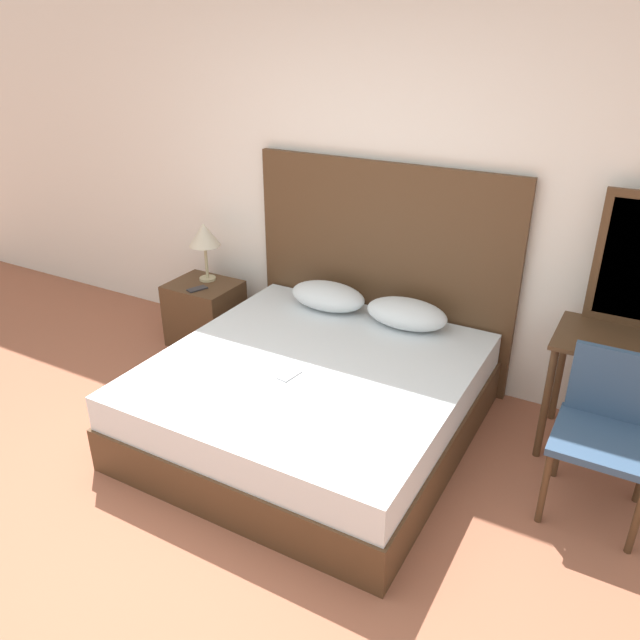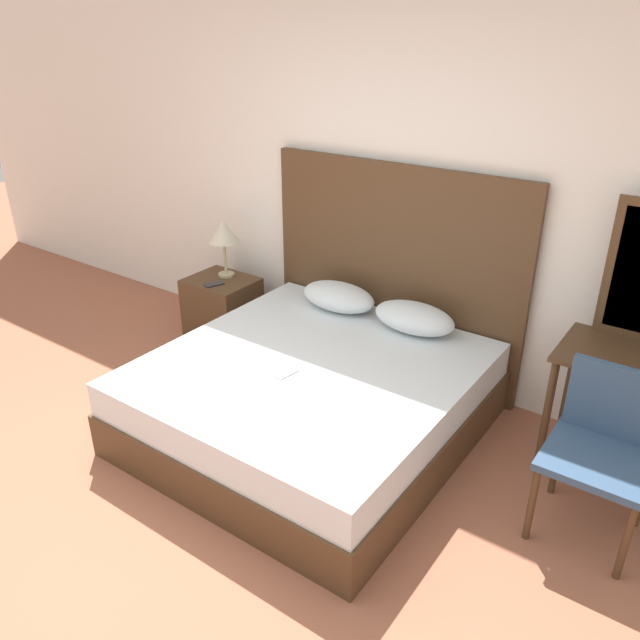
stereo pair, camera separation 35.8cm
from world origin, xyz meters
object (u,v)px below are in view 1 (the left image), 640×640
Objects in this scene: bed at (312,398)px; nightstand at (205,313)px; vanity_desk at (629,366)px; phone_on_nightstand at (197,289)px; phone_on_bed at (290,375)px; table_lamp at (204,236)px; chair at (608,424)px.

nightstand reaches higher than bed.
nightstand is 3.05m from vanity_desk.
phone_on_bed is at bearing -29.38° from phone_on_nightstand.
table_lamp is 3.06m from vanity_desk.
vanity_desk is at bearing 0.64° from nightstand.
bed is at bearing -173.60° from chair.
chair reaches higher than phone_on_nightstand.
phone_on_bed is 0.34× the size of table_lamp.
table_lamp is at bearing 102.29° from nightstand.
bed is at bearing -27.89° from table_lamp.
table_lamp is at bearing 105.61° from phone_on_nightstand.
phone_on_bed is 0.30× the size of nightstand.
chair is at bearing -93.75° from vanity_desk.
phone_on_bed is 0.19× the size of vanity_desk.
chair is at bearing -8.66° from nightstand.
nightstand is (-1.32, 0.83, -0.25)m from phone_on_bed.
table_lamp is (-0.02, 0.09, 0.62)m from nightstand.
phone_on_nightstand is (0.04, -0.11, 0.26)m from nightstand.
phone_on_nightstand reaches higher than nightstand.
table_lamp reaches higher than phone_on_bed.
chair is at bearing 12.53° from phone_on_bed.
vanity_desk is (1.71, 0.86, 0.11)m from phone_on_bed.
table_lamp reaches higher than bed.
bed is 2.31× the size of vanity_desk.
nightstand is at bearing 154.73° from bed.
phone_on_nightstand is 0.19× the size of chair.
nightstand is (-1.36, 0.64, 0.01)m from bed.
bed is 3.69× the size of nightstand.
chair is (3.02, -0.54, -0.36)m from table_lamp.
phone_on_bed is at bearing -34.53° from table_lamp.
table_lamp reaches higher than vanity_desk.
table_lamp is at bearing 152.11° from bed.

